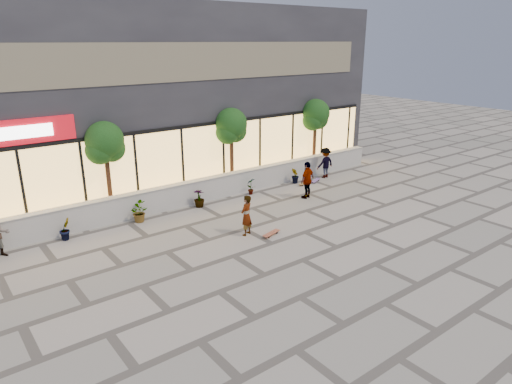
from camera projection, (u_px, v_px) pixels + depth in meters
ground at (303, 260)px, 15.02m from camera, size 80.00×80.00×0.00m
planter_wall at (195, 192)px, 20.12m from camera, size 22.00×0.42×1.04m
retail_building at (136, 95)px, 23.06m from camera, size 24.00×9.17×8.50m
shrub_b at (65, 229)px, 16.45m from camera, size 0.57×0.57×0.81m
shrub_c at (138, 212)px, 18.06m from camera, size 0.68×0.77×0.81m
shrub_d at (199, 198)px, 19.68m from camera, size 0.64×0.64×0.81m
shrub_e at (251, 186)px, 21.30m from camera, size 0.46×0.35×0.81m
shrub_f at (295, 176)px, 22.92m from camera, size 0.55×0.57×0.81m
tree_midwest at (105, 145)px, 17.84m from camera, size 1.60×1.50×3.92m
tree_mideast at (231, 128)px, 21.31m from camera, size 1.60×1.50×3.92m
tree_east at (315, 116)px, 24.49m from camera, size 1.60×1.50×3.92m
skater_center at (246, 215)px, 16.73m from camera, size 0.66×0.56×1.54m
skater_right_near at (307, 180)px, 20.67m from camera, size 1.08×0.68×1.71m
skater_right_far at (325, 163)px, 23.81m from camera, size 1.03×0.60×1.59m
skateboard_center at (271, 233)px, 16.89m from camera, size 0.89×0.44×0.10m
skateboard_right_near at (304, 183)px, 22.83m from camera, size 0.84×0.39×0.10m
skateboard_right_far at (316, 180)px, 23.26m from camera, size 0.85×0.53×0.10m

